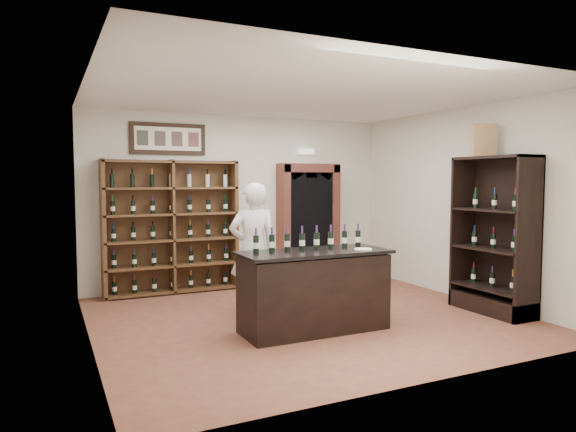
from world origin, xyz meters
The scene contains 22 objects.
floor centered at (0.00, 0.00, 0.00)m, with size 5.50×5.50×0.00m, color brown.
ceiling centered at (0.00, 0.00, 3.00)m, with size 5.50×5.50×0.00m, color white.
wall_back centered at (0.00, 2.50, 1.50)m, with size 5.50×0.04×3.00m, color beige.
wall_left centered at (-2.75, 0.00, 1.50)m, with size 0.04×5.00×3.00m, color beige.
wall_right centered at (2.75, 0.00, 1.50)m, with size 0.04×5.00×3.00m, color beige.
wine_shelf centered at (-1.30, 2.33, 1.10)m, with size 2.20×0.38×2.20m.
framed_picture centered at (-1.30, 2.47, 2.55)m, with size 1.25×0.04×0.52m, color black.
arched_doorway centered at (1.25, 2.33, 1.14)m, with size 1.17×0.35×2.17m.
emergency_light centered at (1.25, 2.42, 2.40)m, with size 0.30×0.10×0.10m, color white.
tasting_counter centered at (-0.20, -0.60, 0.49)m, with size 1.88×0.78×1.00m.
counter_bottle_0 centered at (-0.92, -0.47, 1.11)m, with size 0.07×0.07×0.30m.
counter_bottle_1 centered at (-0.71, -0.47, 1.11)m, with size 0.07×0.07×0.30m.
counter_bottle_2 centered at (-0.51, -0.47, 1.11)m, with size 0.07×0.07×0.30m.
counter_bottle_3 centered at (-0.30, -0.47, 1.11)m, with size 0.07×0.07×0.30m.
counter_bottle_4 centered at (-0.10, -0.47, 1.11)m, with size 0.07×0.07×0.30m.
counter_bottle_5 centered at (0.11, -0.47, 1.11)m, with size 0.07×0.07×0.30m.
counter_bottle_6 centered at (0.31, -0.47, 1.11)m, with size 0.07×0.07×0.30m.
counter_bottle_7 centered at (0.52, -0.47, 1.11)m, with size 0.07×0.07×0.30m.
side_cabinet centered at (2.52, -0.90, 0.75)m, with size 0.48×1.20×2.20m.
shopkeeper centered at (-0.60, 0.43, 0.92)m, with size 0.67×0.44×1.83m, color silver.
plate centered at (0.38, -0.81, 1.01)m, with size 0.22×0.22×0.02m, color white.
wine_crate centered at (2.49, -0.67, 2.43)m, with size 0.33×0.14×0.46m, color tan.
Camera 1 is at (-3.18, -6.11, 1.87)m, focal length 32.00 mm.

